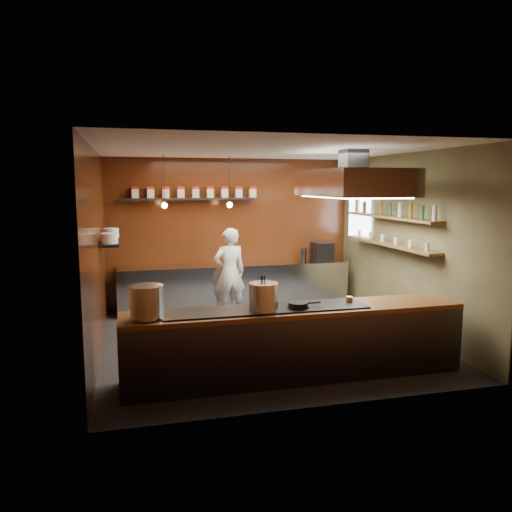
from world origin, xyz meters
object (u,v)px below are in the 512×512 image
object	(u,v)px
extractor_hood	(353,183)
stockpot_small	(264,297)
chef	(230,272)
espresso_machine	(322,252)
stockpot_large	(147,302)

from	to	relation	value
extractor_hood	stockpot_small	distance (m)	2.59
chef	extractor_hood	bearing A→B (deg)	119.77
stockpot_small	espresso_machine	size ratio (longest dim) A/B	0.94
stockpot_large	stockpot_small	distance (m)	1.41
stockpot_large	stockpot_small	xyz separation A→B (m)	(1.41, -0.00, -0.02)
stockpot_large	stockpot_small	bearing A→B (deg)	-0.06
extractor_hood	stockpot_small	bearing A→B (deg)	-143.67
stockpot_large	chef	bearing A→B (deg)	63.67
chef	espresso_machine	bearing A→B (deg)	-173.33
espresso_machine	stockpot_small	bearing A→B (deg)	-122.56
chef	stockpot_large	bearing A→B (deg)	56.17
extractor_hood	stockpot_large	world-z (taller)	extractor_hood
extractor_hood	espresso_machine	world-z (taller)	extractor_hood
stockpot_large	espresso_machine	xyz separation A→B (m)	(3.70, 3.82, -0.04)
extractor_hood	stockpot_large	xyz separation A→B (m)	(-3.16, -1.29, -1.38)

